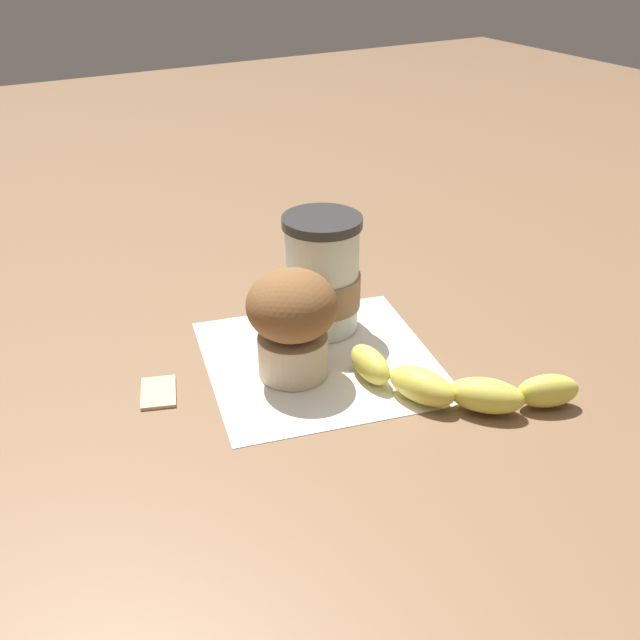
% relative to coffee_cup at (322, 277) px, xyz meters
% --- Properties ---
extents(ground_plane, '(3.00, 3.00, 0.00)m').
position_rel_coffee_cup_xyz_m(ground_plane, '(0.06, -0.04, -0.06)').
color(ground_plane, brown).
extents(paper_napkin, '(0.27, 0.27, 0.00)m').
position_rel_coffee_cup_xyz_m(paper_napkin, '(0.06, -0.04, -0.06)').
color(paper_napkin, white).
rests_on(paper_napkin, ground_plane).
extents(coffee_cup, '(0.08, 0.08, 0.13)m').
position_rel_coffee_cup_xyz_m(coffee_cup, '(0.00, 0.00, 0.00)').
color(coffee_cup, silver).
rests_on(coffee_cup, paper_napkin).
extents(muffin, '(0.09, 0.09, 0.11)m').
position_rel_coffee_cup_xyz_m(muffin, '(0.06, -0.07, 0.00)').
color(muffin, beige).
rests_on(muffin, paper_napkin).
extents(banana, '(0.17, 0.16, 0.03)m').
position_rel_coffee_cup_xyz_m(banana, '(0.18, 0.04, -0.04)').
color(banana, '#D6CC4C').
rests_on(banana, paper_napkin).
extents(sugar_packet, '(0.06, 0.05, 0.01)m').
position_rel_coffee_cup_xyz_m(sugar_packet, '(0.03, -0.20, -0.06)').
color(sugar_packet, '#E0B27F').
rests_on(sugar_packet, ground_plane).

